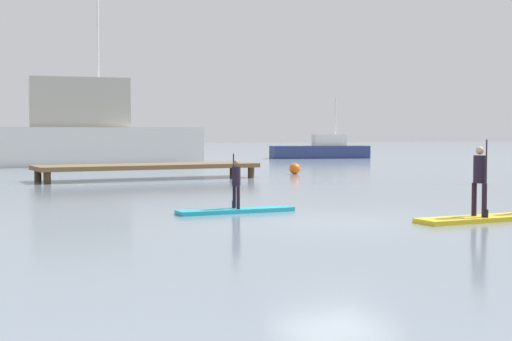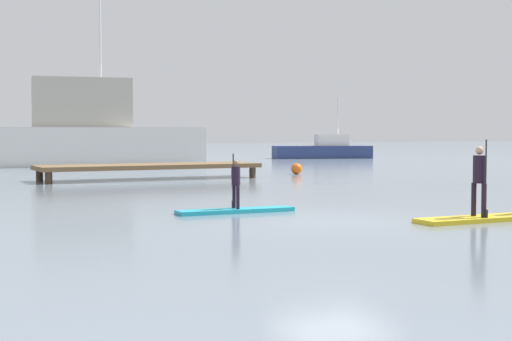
% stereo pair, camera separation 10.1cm
% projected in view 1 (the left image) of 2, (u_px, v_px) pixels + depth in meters
% --- Properties ---
extents(ground_plane, '(240.00, 240.00, 0.00)m').
position_uv_depth(ground_plane, '(334.00, 221.00, 16.59)').
color(ground_plane, slate).
extents(paddleboard_near, '(3.03, 0.68, 0.10)m').
position_uv_depth(paddleboard_near, '(236.00, 211.00, 18.28)').
color(paddleboard_near, '#1E9EB2').
rests_on(paddleboard_near, ground).
extents(paddler_child_solo, '(0.22, 0.41, 1.35)m').
position_uv_depth(paddler_child_solo, '(236.00, 181.00, 18.25)').
color(paddler_child_solo, black).
rests_on(paddler_child_solo, paddleboard_near).
extents(paddleboard_far, '(3.78, 0.85, 0.10)m').
position_uv_depth(paddleboard_far, '(491.00, 218.00, 16.70)').
color(paddleboard_far, gold).
rests_on(paddleboard_far, ground).
extents(paddler_adult, '(0.28, 0.50, 1.71)m').
position_uv_depth(paddler_adult, '(480.00, 176.00, 16.50)').
color(paddler_adult, black).
rests_on(paddler_adult, paddleboard_far).
extents(fishing_boat_white_large, '(16.18, 6.57, 13.61)m').
position_uv_depth(fishing_boat_white_large, '(71.00, 135.00, 44.61)').
color(fishing_boat_white_large, silver).
rests_on(fishing_boat_white_large, ground).
extents(fishing_boat_green_midground, '(7.84, 4.03, 4.72)m').
position_uv_depth(fishing_boat_green_midground, '(321.00, 150.00, 57.83)').
color(fishing_boat_green_midground, navy).
rests_on(fishing_boat_green_midground, ground).
extents(floating_dock, '(9.35, 2.49, 0.64)m').
position_uv_depth(floating_dock, '(148.00, 167.00, 31.41)').
color(floating_dock, brown).
rests_on(floating_dock, ground).
extents(mooring_buoy_near, '(0.52, 0.52, 0.52)m').
position_uv_depth(mooring_buoy_near, '(295.00, 169.00, 35.43)').
color(mooring_buoy_near, orange).
rests_on(mooring_buoy_near, ground).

